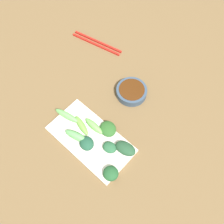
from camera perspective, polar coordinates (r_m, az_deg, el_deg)
name	(u,v)px	position (r m, az deg, el deg)	size (l,w,h in m)	color
tabletop	(104,124)	(0.95, -1.87, -2.72)	(2.10, 2.10, 0.02)	brown
sauce_bowl	(132,91)	(0.99, 4.32, 4.54)	(0.12, 0.12, 0.03)	#32455A
serving_plate	(91,139)	(0.91, -4.69, -6.00)	(0.16, 0.30, 0.01)	silver
broccoli_leafy_0	(110,147)	(0.88, -0.52, -7.79)	(0.04, 0.05, 0.02)	#245434
broccoli_leafy_1	(87,143)	(0.88, -5.59, -6.90)	(0.05, 0.05, 0.03)	#1C4732
broccoli_stalk_2	(67,116)	(0.94, -9.90, -0.79)	(0.02, 0.10, 0.03)	#63AA58
broccoli_stalk_3	(82,125)	(0.91, -6.71, -2.97)	(0.02, 0.08, 0.02)	#6CA743
broccoli_leafy_4	(108,129)	(0.90, -0.88, -3.72)	(0.06, 0.06, 0.02)	#275522
broccoli_leafy_5	(125,148)	(0.87, 2.97, -8.01)	(0.05, 0.07, 0.03)	#20442B
broccoli_stalk_6	(76,136)	(0.90, -7.86, -5.27)	(0.03, 0.09, 0.03)	#5DA45B
broccoli_leafy_7	(111,173)	(0.85, -0.28, -13.35)	(0.05, 0.05, 0.03)	#1E4B27
broccoli_stalk_8	(94,126)	(0.91, -3.99, -3.10)	(0.02, 0.08, 0.03)	#6CB453
chopsticks	(97,43)	(1.15, -3.36, 14.91)	(0.07, 0.23, 0.01)	#B01D15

